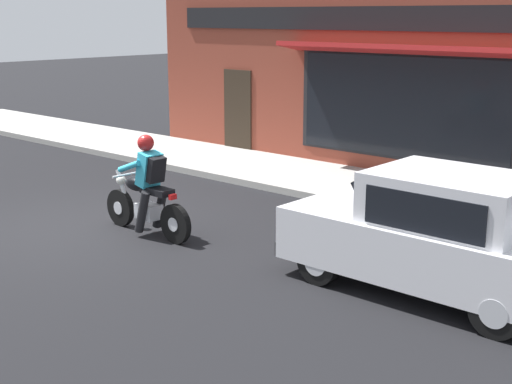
% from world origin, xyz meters
% --- Properties ---
extents(ground_plane, '(80.00, 80.00, 0.00)m').
position_xyz_m(ground_plane, '(0.00, 0.00, 0.00)').
color(ground_plane, black).
extents(sidewalk_curb, '(2.60, 22.00, 0.14)m').
position_xyz_m(sidewalk_curb, '(5.30, 3.00, 0.07)').
color(sidewalk_curb, '#ADAAA3').
rests_on(sidewalk_curb, ground).
extents(storefront_building, '(1.25, 11.56, 4.20)m').
position_xyz_m(storefront_building, '(6.83, -0.84, 2.11)').
color(storefront_building, brown).
rests_on(storefront_building, ground).
extents(motorcycle_with_rider, '(0.56, 2.02, 1.62)m').
position_xyz_m(motorcycle_with_rider, '(0.56, -1.24, 0.68)').
color(motorcycle_with_rider, black).
rests_on(motorcycle_with_rider, ground).
extents(car_hatchback, '(1.66, 3.79, 1.57)m').
position_xyz_m(car_hatchback, '(1.34, -5.85, 0.77)').
color(car_hatchback, black).
rests_on(car_hatchback, ground).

